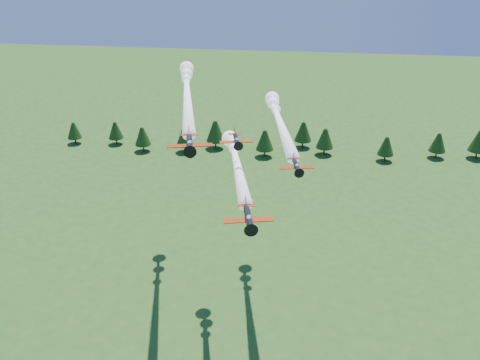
# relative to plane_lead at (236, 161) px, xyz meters

# --- Properties ---
(ground) EXTENTS (600.00, 600.00, 0.00)m
(ground) POSITION_rel_plane_lead_xyz_m (2.96, -12.57, -38.64)
(ground) COLOR #27571B
(ground) RESTS_ON ground
(plane_lead) EXTENTS (14.13, 42.17, 3.70)m
(plane_lead) POSITION_rel_plane_lead_xyz_m (0.00, 0.00, 0.00)
(plane_lead) COLOR black
(plane_lead) RESTS_ON ground
(plane_left) EXTENTS (18.23, 58.21, 3.70)m
(plane_left) POSITION_rel_plane_lead_xyz_m (-13.81, 17.25, 9.33)
(plane_left) COLOR black
(plane_left) RESTS_ON ground
(plane_right) EXTENTS (13.19, 47.17, 3.70)m
(plane_right) POSITION_rel_plane_lead_xyz_m (7.54, 17.89, 3.40)
(plane_right) COLOR black
(plane_right) RESTS_ON ground
(plane_slot) EXTENTS (6.75, 7.45, 2.36)m
(plane_slot) POSITION_rel_plane_lead_xyz_m (0.54, -3.47, 6.06)
(plane_slot) COLOR black
(plane_slot) RESTS_ON ground
(treeline) EXTENTS (168.48, 18.73, 11.73)m
(treeline) POSITION_rel_plane_lead_xyz_m (2.58, 97.97, -31.82)
(treeline) COLOR #382314
(treeline) RESTS_ON ground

